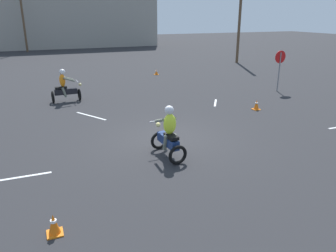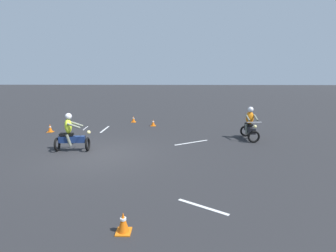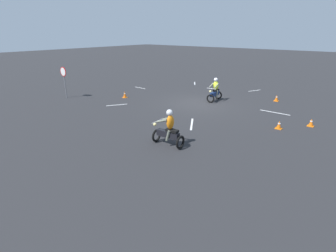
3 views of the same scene
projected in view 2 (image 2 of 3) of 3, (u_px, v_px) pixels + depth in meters
name	position (u px, v px, depth m)	size (l,w,h in m)	color
ground_plane	(100.00, 155.00, 10.81)	(120.00, 120.00, 0.00)	#28282B
motorcycle_rider_foreground	(71.00, 135.00, 11.21)	(0.73, 1.53, 1.66)	black
motorcycle_rider_background	(250.00, 125.00, 13.19)	(1.52, 0.70, 1.66)	black
traffic_cone_near_left	(50.00, 128.00, 14.88)	(0.32, 0.32, 0.45)	orange
traffic_cone_near_right	(153.00, 123.00, 16.55)	(0.32, 0.32, 0.42)	orange
traffic_cone_mid_center	(123.00, 223.00, 5.54)	(0.32, 0.32, 0.47)	orange
traffic_cone_far_right	(133.00, 119.00, 17.79)	(0.32, 0.32, 0.41)	orange
lane_stripe_ne	(203.00, 207.00, 6.65)	(0.10, 1.41, 0.01)	silver
lane_stripe_nw	(191.00, 143.00, 12.69)	(0.10, 1.89, 0.01)	silver
lane_stripe_w	(105.00, 129.00, 15.63)	(0.10, 1.83, 0.01)	silver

